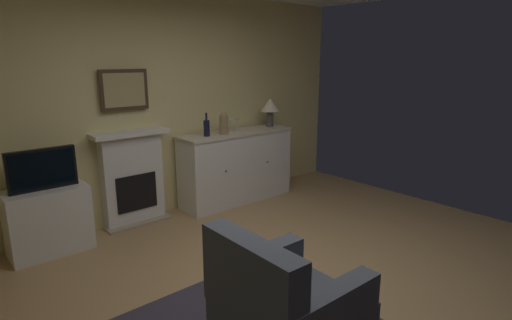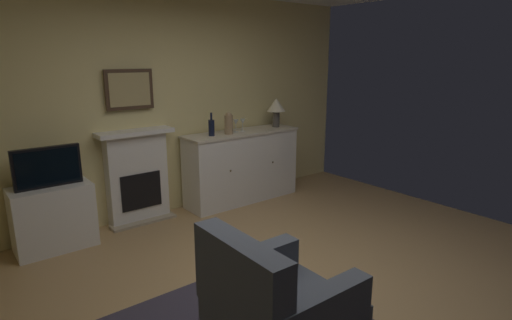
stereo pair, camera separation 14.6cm
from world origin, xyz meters
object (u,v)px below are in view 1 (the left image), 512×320
tv_set (42,169)px  vase_decorative (224,123)px  sideboard_cabinet (237,166)px  tv_cabinet (48,220)px  armchair (284,309)px  wine_glass_left (230,123)px  wine_glass_center (237,122)px  fireplace_unit (133,178)px  wine_bottle (207,128)px  table_lamp (270,107)px  framed_picture (124,90)px

tv_set → vase_decorative: bearing=-1.1°
sideboard_cabinet → vase_decorative: 0.66m
sideboard_cabinet → tv_set: tv_set is taller
tv_cabinet → armchair: size_ratio=0.82×
wine_glass_left → wine_glass_center: size_ratio=1.00×
fireplace_unit → vase_decorative: vase_decorative is taller
fireplace_unit → sideboard_cabinet: size_ratio=0.68×
fireplace_unit → sideboard_cabinet: bearing=-7.2°
fireplace_unit → tv_cabinet: size_ratio=1.47×
wine_glass_left → armchair: (-1.61, -2.64, -0.69)m
fireplace_unit → wine_glass_left: 1.42m
sideboard_cabinet → tv_cabinet: (-2.37, 0.02, -0.15)m
wine_glass_center → vase_decorative: (-0.27, -0.06, 0.02)m
wine_bottle → table_lamp: bearing=0.9°
wine_glass_center → tv_cabinet: size_ratio=0.22×
fireplace_unit → tv_cabinet: 1.01m
wine_glass_left → table_lamp: bearing=-1.4°
wine_glass_center → vase_decorative: 0.28m
table_lamp → fireplace_unit: bearing=174.9°
sideboard_cabinet → wine_bottle: 0.75m
wine_glass_left → armchair: size_ratio=0.18×
wine_bottle → tv_set: wine_bottle is taller
table_lamp → wine_glass_left: bearing=178.6°
fireplace_unit → wine_glass_center: size_ratio=6.67×
wine_glass_left → framed_picture: bearing=171.1°
sideboard_cabinet → table_lamp: bearing=0.0°
fireplace_unit → tv_set: bearing=-169.2°
sideboard_cabinet → armchair: size_ratio=1.76×
framed_picture → tv_cabinet: (-0.98, -0.21, -1.22)m
fireplace_unit → framed_picture: size_ratio=2.00×
wine_glass_center → armchair: size_ratio=0.18×
framed_picture → wine_glass_center: (1.42, -0.21, -0.48)m
wine_glass_left → vase_decorative: size_ratio=0.59×
wine_glass_center → tv_set: 2.41m
table_lamp → tv_set: size_ratio=0.65×
tv_cabinet → table_lamp: bearing=-0.3°
tv_set → armchair: 2.74m
wine_bottle → wine_glass_left: 0.40m
sideboard_cabinet → wine_glass_left: (-0.08, 0.02, 0.60)m
framed_picture → wine_glass_center: 1.52m
wine_glass_center → armchair: 3.23m
table_lamp → wine_bottle: bearing=-179.1°
wine_bottle → vase_decorative: wine_bottle is taller
fireplace_unit → sideboard_cabinet: 1.41m
wine_glass_center → armchair: (-1.72, -2.64, -0.69)m
wine_bottle → tv_set: (-1.89, 0.01, -0.20)m
wine_glass_left → armchair: wine_glass_left is taller
fireplace_unit → wine_glass_left: size_ratio=6.67×
fireplace_unit → wine_bottle: 1.07m
table_lamp → armchair: size_ratio=0.43×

